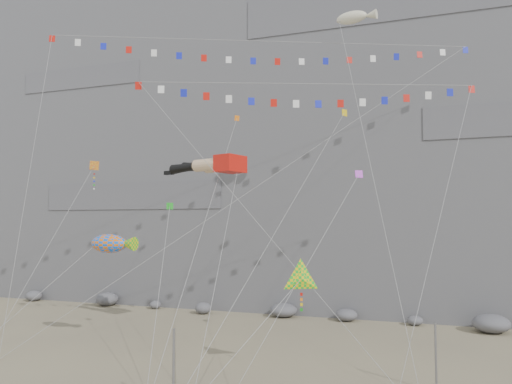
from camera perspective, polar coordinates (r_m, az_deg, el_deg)
ground at (r=33.62m, az=-5.32°, el=-19.03°), size 120.00×120.00×0.00m
cliff at (r=64.96m, az=6.81°, el=10.73°), size 80.00×28.00×50.00m
talus_boulders at (r=49.12m, az=3.17°, el=-13.39°), size 60.00×3.00×1.20m
anchor_pole_center at (r=25.66m, az=-9.41°, el=-19.41°), size 0.12×0.12×3.89m
anchor_pole_right at (r=29.69m, az=19.87°, el=-17.33°), size 0.12×0.12×3.61m
legs_kite at (r=38.28m, az=-5.21°, el=2.99°), size 8.91×14.07×17.68m
flag_banner_upper at (r=42.34m, az=1.04°, el=16.83°), size 30.98×18.75×30.24m
flag_banner_lower at (r=36.67m, az=5.87°, el=12.18°), size 22.36×10.59×21.37m
harlequin_kite at (r=43.25m, az=-18.05°, el=2.79°), size 2.40×9.86×16.43m
fish_windsock at (r=38.11m, az=-16.48°, el=-5.68°), size 8.72×7.06×11.74m
delta_kite at (r=29.29m, az=5.16°, el=-9.90°), size 5.15×7.91×9.93m
blimp_windsock at (r=42.34m, az=10.88°, el=18.89°), size 6.89×12.50×28.12m
small_kite_a at (r=41.94m, az=-2.41°, el=7.75°), size 2.13×16.62×24.00m
small_kite_b at (r=33.50m, az=11.50°, el=1.69°), size 6.13×9.23×15.87m
small_kite_c at (r=36.16m, az=-9.86°, el=-1.90°), size 4.34×9.60×14.05m
small_kite_d at (r=40.27m, az=9.84°, el=8.51°), size 6.55×17.24×24.91m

